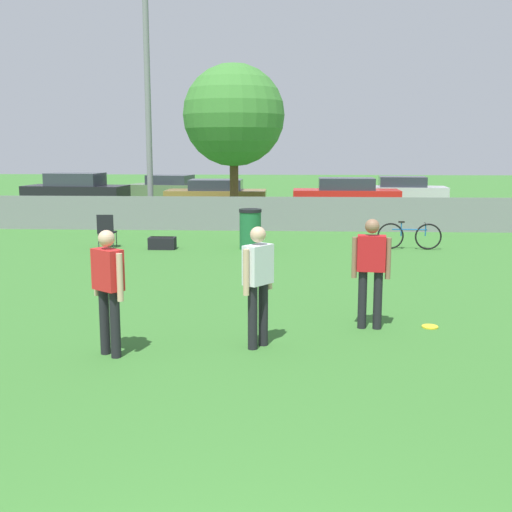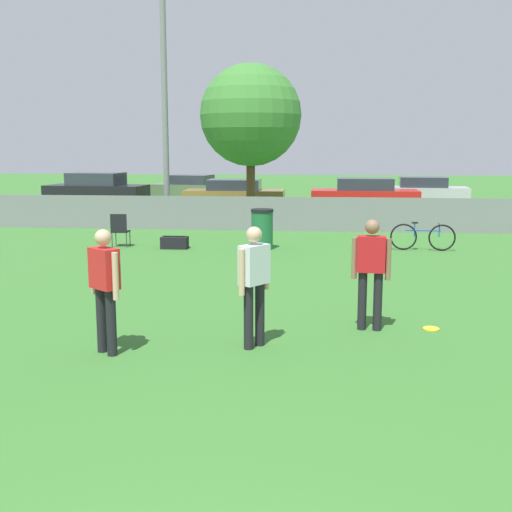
% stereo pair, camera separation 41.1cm
% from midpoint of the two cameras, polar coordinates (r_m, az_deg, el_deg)
% --- Properties ---
extents(fence_backline, '(21.21, 0.07, 1.21)m').
position_cam_midpoint_polar(fence_backline, '(20.59, 2.03, 3.75)').
color(fence_backline, gray).
rests_on(fence_backline, ground_plane).
extents(light_pole, '(0.90, 0.36, 9.09)m').
position_cam_midpoint_polar(light_pole, '(22.62, -10.20, 16.24)').
color(light_pole, gray).
rests_on(light_pole, ground_plane).
extents(tree_near_pole, '(3.69, 3.69, 5.66)m').
position_cam_midpoint_polar(tree_near_pole, '(23.81, -2.50, 12.37)').
color(tree_near_pole, brown).
rests_on(tree_near_pole, ground_plane).
extents(player_thrower_red, '(0.57, 0.26, 1.64)m').
position_cam_midpoint_polar(player_thrower_red, '(9.53, 8.98, -0.86)').
color(player_thrower_red, black).
rests_on(player_thrower_red, ground_plane).
extents(player_defender_red, '(0.47, 0.42, 1.64)m').
position_cam_midpoint_polar(player_defender_red, '(8.44, -14.36, -2.41)').
color(player_defender_red, black).
rests_on(player_defender_red, ground_plane).
extents(player_receiver_white, '(0.42, 0.47, 1.64)m').
position_cam_midpoint_polar(player_receiver_white, '(8.53, -1.20, -1.98)').
color(player_receiver_white, black).
rests_on(player_receiver_white, ground_plane).
extents(frisbee_disc, '(0.25, 0.25, 0.03)m').
position_cam_midpoint_polar(frisbee_disc, '(9.97, 14.07, -6.11)').
color(frisbee_disc, yellow).
rests_on(frisbee_disc, ground_plane).
extents(folding_chair_sideline, '(0.46, 0.46, 0.90)m').
position_cam_midpoint_polar(folding_chair_sideline, '(17.66, -13.81, 2.33)').
color(folding_chair_sideline, '#333338').
rests_on(folding_chair_sideline, ground_plane).
extents(bicycle_sideline, '(1.67, 0.44, 0.74)m').
position_cam_midpoint_polar(bicycle_sideline, '(17.33, 12.82, 1.76)').
color(bicycle_sideline, black).
rests_on(bicycle_sideline, ground_plane).
extents(trash_bin, '(0.60, 0.60, 1.06)m').
position_cam_midpoint_polar(trash_bin, '(16.93, -1.21, 2.41)').
color(trash_bin, '#1E6638').
rests_on(trash_bin, ground_plane).
extents(gear_bag_sideline, '(0.70, 0.39, 0.34)m').
position_cam_midpoint_polar(gear_bag_sideline, '(17.18, -9.01, 1.14)').
color(gear_bag_sideline, black).
rests_on(gear_bag_sideline, ground_plane).
extents(parked_car_dark, '(4.72, 2.25, 1.50)m').
position_cam_midpoint_polar(parked_car_dark, '(30.72, -16.09, 5.63)').
color(parked_car_dark, black).
rests_on(parked_car_dark, ground_plane).
extents(parked_car_olive, '(4.23, 2.46, 1.29)m').
position_cam_midpoint_polar(parked_car_olive, '(32.52, -7.99, 6.01)').
color(parked_car_olive, black).
rests_on(parked_car_olive, ground_plane).
extents(parked_car_tan, '(4.32, 1.82, 1.28)m').
position_cam_midpoint_polar(parked_car_tan, '(28.05, -3.98, 5.50)').
color(parked_car_tan, black).
rests_on(parked_car_tan, ground_plane).
extents(parked_car_red, '(4.50, 1.76, 1.38)m').
position_cam_midpoint_polar(parked_car_red, '(27.67, 7.58, 5.46)').
color(parked_car_red, black).
rests_on(parked_car_red, ground_plane).
extents(parked_car_silver, '(4.24, 2.13, 1.29)m').
position_cam_midpoint_polar(parked_car_silver, '(31.23, 12.48, 5.71)').
color(parked_car_silver, black).
rests_on(parked_car_silver, ground_plane).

